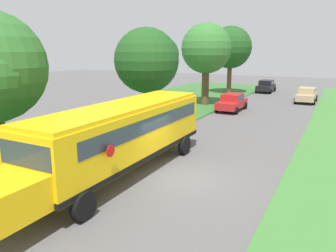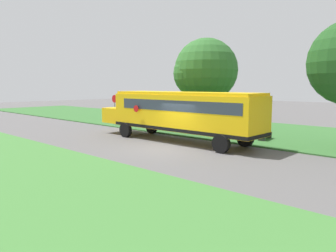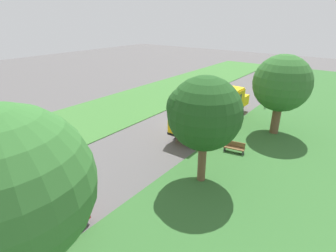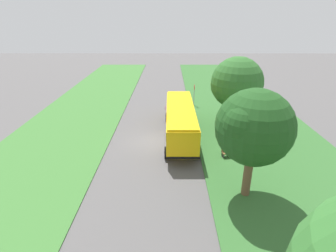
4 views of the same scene
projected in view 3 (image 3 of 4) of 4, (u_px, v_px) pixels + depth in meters
The scene contains 10 objects.
ground_plane at pixel (185, 124), 26.74m from camera, with size 120.00×120.00×0.00m, color #565454.
grass_verge at pixel (288, 151), 21.18m from camera, with size 12.00×80.00×0.08m, color #33662D.
grass_far_side at pixel (123, 106), 31.72m from camera, with size 10.00×80.00×0.07m, color #3D7533.
school_bus at pixel (212, 108), 25.30m from camera, with size 2.84×12.42×3.16m.
car_red_nearest at pixel (39, 228), 12.42m from camera, with size 2.02×4.40×1.56m.
oak_tree_beside_bus at pixel (280, 84), 22.94m from camera, with size 4.96×4.96×7.25m.
oak_tree_roadside_mid at pixel (202, 113), 15.65m from camera, with size 4.56×4.56×7.04m.
oak_tree_far_end at pixel (13, 190), 7.51m from camera, with size 4.90×4.90×8.08m.
stop_sign at pixel (266, 92), 31.18m from camera, with size 0.08×0.68×2.74m.
park_bench at pixel (234, 147), 20.88m from camera, with size 1.67×0.79×0.92m.
Camera 3 is at (-13.47, 20.83, 10.15)m, focal length 28.00 mm.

